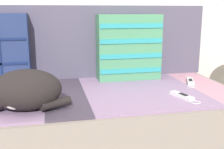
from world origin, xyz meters
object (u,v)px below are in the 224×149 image
object	(u,v)px
couch	(85,122)
throw_pillow_striped	(129,47)
game_remote_far	(190,82)
sleeping_cat	(23,91)
game_remote_near	(183,96)

from	to	relation	value
couch	throw_pillow_striped	world-z (taller)	throw_pillow_striped
throw_pillow_striped	game_remote_far	world-z (taller)	throw_pillow_striped
sleeping_cat	game_remote_far	xyz separation A→B (m)	(0.94, 0.27, -0.08)
game_remote_near	game_remote_far	distance (m)	0.32
throw_pillow_striped	game_remote_near	distance (m)	0.51
throw_pillow_striped	sleeping_cat	bearing A→B (deg)	-142.60
couch	throw_pillow_striped	bearing A→B (deg)	34.76
throw_pillow_striped	game_remote_far	xyz separation A→B (m)	(0.33, -0.19, -0.19)
sleeping_cat	couch	bearing A→B (deg)	40.03
game_remote_near	sleeping_cat	bearing A→B (deg)	-179.40
game_remote_far	couch	bearing A→B (deg)	-177.53
throw_pillow_striped	game_remote_far	distance (m)	0.43
throw_pillow_striped	game_remote_near	xyz separation A→B (m)	(0.15, -0.45, -0.19)
game_remote_far	sleeping_cat	bearing A→B (deg)	-163.77
sleeping_cat	game_remote_far	size ratio (longest dim) A/B	1.89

